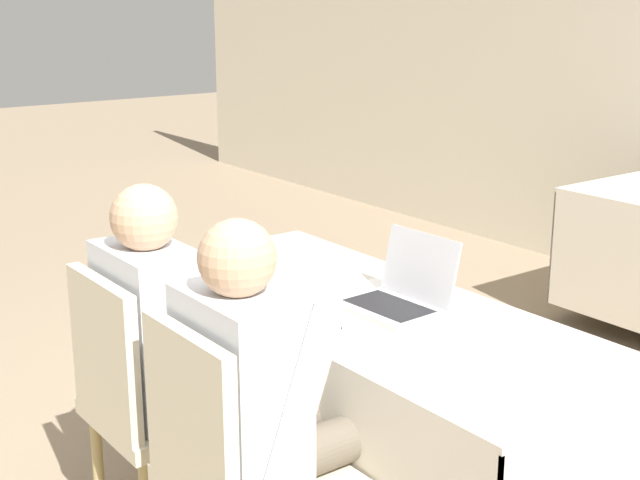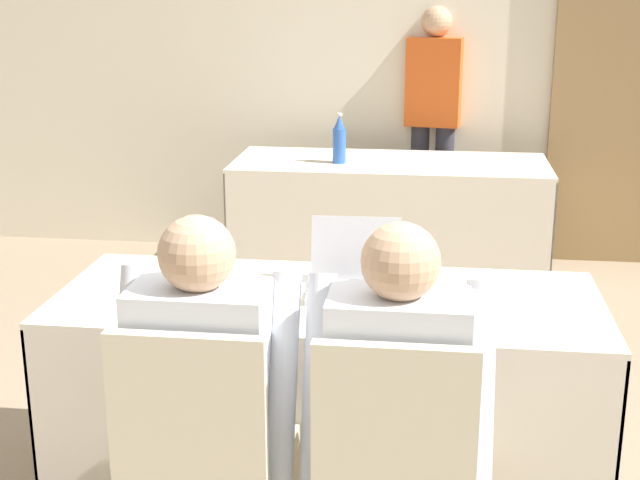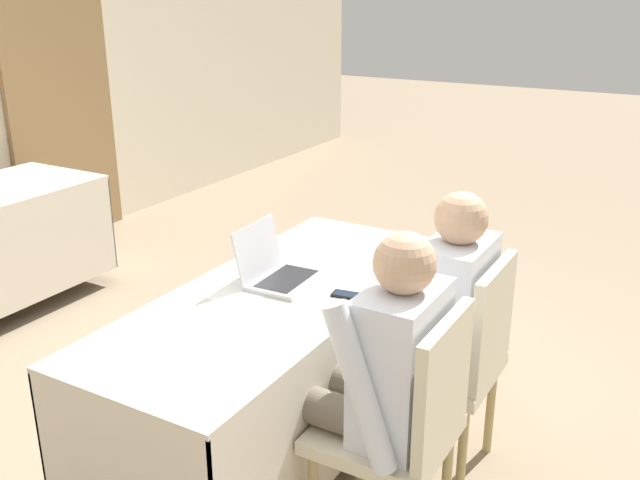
% 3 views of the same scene
% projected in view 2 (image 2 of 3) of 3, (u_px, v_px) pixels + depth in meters
% --- Properties ---
extents(wall_back, '(12.00, 0.06, 2.70)m').
position_uv_depth(wall_back, '(384.00, 45.00, 5.61)').
color(wall_back, beige).
rests_on(wall_back, ground_plane).
extents(curtain_panel, '(0.96, 0.04, 2.65)m').
position_uv_depth(curtain_panel, '(636.00, 52.00, 5.37)').
color(curtain_panel, olive).
rests_on(curtain_panel, ground_plane).
extents(conference_table_near, '(1.80, 0.73, 0.74)m').
position_uv_depth(conference_table_near, '(327.00, 348.00, 2.99)').
color(conference_table_near, beige).
rests_on(conference_table_near, ground_plane).
extents(conference_table_far, '(1.80, 0.73, 0.74)m').
position_uv_depth(conference_table_far, '(390.00, 192.00, 5.16)').
color(conference_table_far, beige).
rests_on(conference_table_far, ground_plane).
extents(laptop, '(0.32, 0.29, 0.23)m').
position_uv_depth(laptop, '(354.00, 279.00, 2.96)').
color(laptop, '#B7B7BC').
rests_on(laptop, conference_table_near).
extents(cell_phone, '(0.08, 0.14, 0.01)m').
position_uv_depth(cell_phone, '(349.00, 326.00, 2.67)').
color(cell_phone, black).
rests_on(cell_phone, conference_table_near).
extents(paper_beside_laptop, '(0.23, 0.31, 0.00)m').
position_uv_depth(paper_beside_laptop, '(305.00, 279.00, 3.11)').
color(paper_beside_laptop, white).
rests_on(paper_beside_laptop, conference_table_near).
extents(paper_centre_table, '(0.30, 0.35, 0.00)m').
position_uv_depth(paper_centre_table, '(514.00, 312.00, 2.80)').
color(paper_centre_table, white).
rests_on(paper_centre_table, conference_table_near).
extents(water_bottle, '(0.08, 0.08, 0.28)m').
position_uv_depth(water_bottle, '(339.00, 140.00, 5.03)').
color(water_bottle, '#2D5BB7').
rests_on(water_bottle, conference_table_far).
extents(chair_near_left, '(0.44, 0.44, 0.92)m').
position_uv_depth(chair_near_left, '(202.00, 457.00, 2.39)').
color(chair_near_left, tan).
rests_on(chair_near_left, ground_plane).
extents(chair_near_right, '(0.44, 0.44, 0.92)m').
position_uv_depth(chair_near_right, '(395.00, 470.00, 2.33)').
color(chair_near_right, tan).
rests_on(chair_near_right, ground_plane).
extents(person_checkered_shirt, '(0.50, 0.52, 1.18)m').
position_uv_depth(person_checkered_shirt, '(210.00, 387.00, 2.45)').
color(person_checkered_shirt, '#665B4C').
rests_on(person_checkered_shirt, ground_plane).
extents(person_white_shirt, '(0.50, 0.52, 1.18)m').
position_uv_depth(person_white_shirt, '(398.00, 397.00, 2.39)').
color(person_white_shirt, '#665B4C').
rests_on(person_white_shirt, ground_plane).
extents(person_red_shirt, '(0.37, 0.25, 1.59)m').
position_uv_depth(person_red_shirt, '(433.00, 115.00, 5.66)').
color(person_red_shirt, '#33333D').
rests_on(person_red_shirt, ground_plane).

